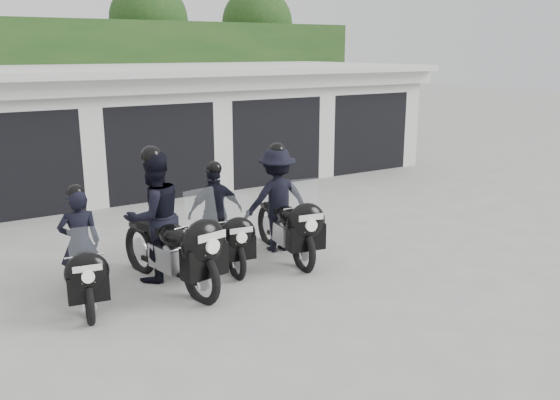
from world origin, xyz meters
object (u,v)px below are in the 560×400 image
police_bike_a (82,257)px  police_bike_d (281,206)px  police_bike_b (162,226)px  police_bike_c (219,219)px

police_bike_a → police_bike_d: (3.39, 0.29, 0.17)m
police_bike_b → police_bike_d: size_ratio=1.08×
police_bike_a → police_bike_d: bearing=14.3°
police_bike_b → police_bike_a: bearing=172.8°
police_bike_a → police_bike_d: police_bike_d is taller
police_bike_d → police_bike_a: bearing=-166.7°
police_bike_b → police_bike_c: bearing=7.3°
police_bike_c → police_bike_a: bearing=-162.1°
police_bike_d → police_bike_c: bearing=-179.9°
police_bike_a → police_bike_b: (1.20, 0.08, 0.23)m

